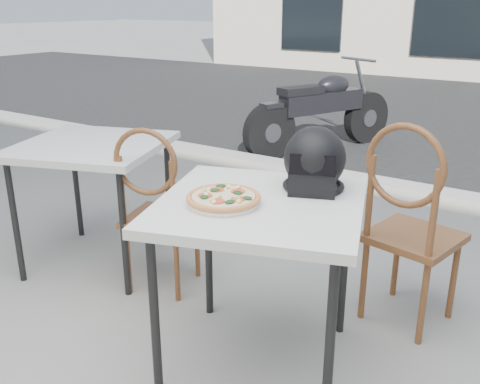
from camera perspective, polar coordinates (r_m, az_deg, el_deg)
The scene contains 9 objects.
curb at distance 4.88m, azimuth 18.63°, elevation -0.18°, with size 30.00×0.25×0.12m, color #99968F.
cafe_table_main at distance 2.31m, azimuth 2.13°, elevation -2.66°, with size 1.09×1.09×0.82m.
plate at distance 2.24m, azimuth -1.77°, elevation -1.10°, with size 0.37×0.37×0.02m.
pizza at distance 2.24m, azimuth -1.77°, elevation -0.56°, with size 0.38×0.38×0.04m.
helmet at distance 2.41m, azimuth 7.94°, elevation 3.16°, with size 0.37×0.37×0.29m.
cafe_chair_main at distance 2.80m, azimuth 17.57°, elevation -2.51°, with size 0.50×0.50×1.11m.
cafe_table_side at distance 3.44m, azimuth -15.48°, elevation 3.94°, with size 1.09×1.09×0.81m.
cafe_chair_side at distance 3.05m, azimuth -9.02°, elevation -1.04°, with size 0.47×0.47×1.01m.
motorcycle at distance 6.20m, azimuth 8.71°, elevation 8.44°, with size 0.95×1.93×1.02m.
Camera 1 is at (1.09, -1.49, 1.62)m, focal length 40.00 mm.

